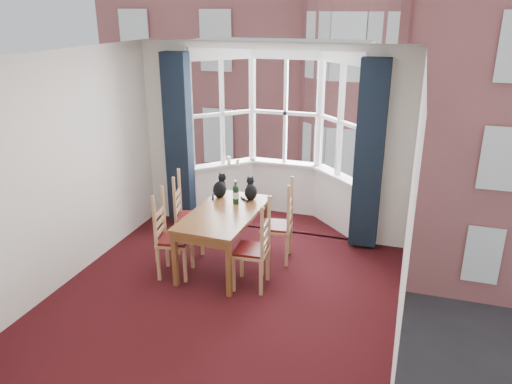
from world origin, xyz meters
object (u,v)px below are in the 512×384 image
at_px(cat_left, 220,188).
at_px(cat_right, 251,191).
at_px(candle_tall, 229,160).
at_px(chair_right_near, 258,252).
at_px(chair_left_near, 168,240).
at_px(chair_left_far, 185,218).
at_px(chair_right_far, 283,228).
at_px(wine_bottle, 236,194).
at_px(candle_short, 238,162).
at_px(dining_table, 224,218).

xyz_separation_m(cat_left, cat_right, (0.44, 0.04, -0.01)).
bearing_deg(cat_right, candle_tall, 123.69).
bearing_deg(cat_right, chair_right_near, -66.61).
xyz_separation_m(chair_left_near, chair_left_far, (-0.10, 0.71, 0.00)).
bearing_deg(chair_right_far, wine_bottle, -175.08).
bearing_deg(chair_left_far, chair_left_near, -82.03).
bearing_deg(candle_short, chair_right_near, -64.14).
bearing_deg(chair_left_far, chair_right_far, 4.78).
height_order(dining_table, cat_left, cat_left).
height_order(chair_left_far, candle_short, candle_short).
bearing_deg(wine_bottle, cat_right, 56.75).
relative_size(chair_left_near, cat_right, 2.84).
height_order(chair_left_far, wine_bottle, wine_bottle).
relative_size(chair_right_near, cat_left, 2.65).
distance_m(chair_right_far, candle_short, 1.76).
bearing_deg(chair_right_far, cat_left, 172.94).
bearing_deg(chair_left_far, chair_right_near, -27.15).
xyz_separation_m(chair_left_far, wine_bottle, (0.74, 0.06, 0.43)).
relative_size(dining_table, wine_bottle, 4.74).
xyz_separation_m(chair_left_far, candle_short, (0.29, 1.41, 0.44)).
xyz_separation_m(cat_right, wine_bottle, (-0.14, -0.21, 0.02)).
height_order(chair_right_near, wine_bottle, wine_bottle).
bearing_deg(chair_left_far, cat_right, 17.28).
relative_size(chair_right_near, cat_right, 2.84).
distance_m(chair_left_far, wine_bottle, 0.86).
bearing_deg(cat_left, chair_right_far, -7.06).
distance_m(chair_left_far, chair_right_far, 1.40).
height_order(chair_right_far, cat_right, cat_right).
relative_size(chair_right_far, cat_right, 2.84).
xyz_separation_m(chair_left_near, candle_tall, (0.05, 2.09, 0.46)).
relative_size(chair_left_far, cat_left, 2.65).
relative_size(chair_right_far, cat_left, 2.65).
distance_m(chair_right_far, candle_tall, 1.83).
xyz_separation_m(dining_table, chair_left_far, (-0.70, 0.25, -0.20)).
bearing_deg(cat_left, chair_right_near, -46.79).
height_order(dining_table, candle_short, candle_short).
relative_size(cat_left, candle_short, 4.04).
distance_m(cat_right, candle_short, 1.28).
distance_m(dining_table, candle_tall, 1.74).
bearing_deg(chair_right_far, chair_left_near, -147.52).
bearing_deg(wine_bottle, cat_left, 149.68).
distance_m(wine_bottle, candle_tall, 1.45).
distance_m(dining_table, cat_left, 0.59).
bearing_deg(cat_right, cat_left, -174.49).
bearing_deg(dining_table, cat_left, 117.03).
relative_size(chair_left_near, cat_left, 2.65).
height_order(chair_right_near, cat_right, cat_right).
relative_size(dining_table, chair_left_near, 1.68).
relative_size(chair_left_near, chair_right_near, 1.00).
bearing_deg(chair_right_near, candle_short, 115.86).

